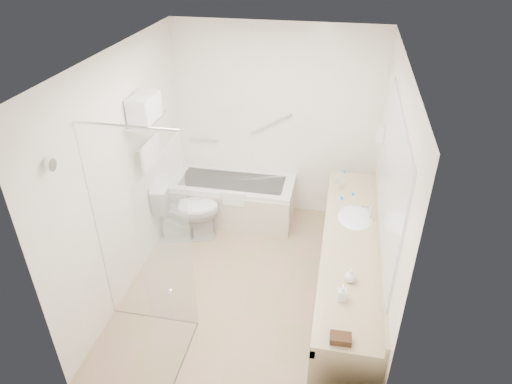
% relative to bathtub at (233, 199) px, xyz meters
% --- Properties ---
extents(floor, '(3.20, 3.20, 0.00)m').
position_rel_bathtub_xyz_m(floor, '(0.50, -1.24, -0.28)').
color(floor, tan).
rests_on(floor, ground).
extents(ceiling, '(2.60, 3.20, 0.10)m').
position_rel_bathtub_xyz_m(ceiling, '(0.50, -1.24, 2.22)').
color(ceiling, silver).
rests_on(ceiling, wall_back).
extents(wall_back, '(2.60, 0.10, 2.50)m').
position_rel_bathtub_xyz_m(wall_back, '(0.50, 0.36, 0.97)').
color(wall_back, white).
rests_on(wall_back, ground).
extents(wall_front, '(2.60, 0.10, 2.50)m').
position_rel_bathtub_xyz_m(wall_front, '(0.50, -2.84, 0.97)').
color(wall_front, white).
rests_on(wall_front, ground).
extents(wall_left, '(0.10, 3.20, 2.50)m').
position_rel_bathtub_xyz_m(wall_left, '(-0.80, -1.24, 0.97)').
color(wall_left, white).
rests_on(wall_left, ground).
extents(wall_right, '(0.10, 3.20, 2.50)m').
position_rel_bathtub_xyz_m(wall_right, '(1.80, -1.24, 0.97)').
color(wall_right, white).
rests_on(wall_right, ground).
extents(bathtub, '(1.60, 0.73, 0.59)m').
position_rel_bathtub_xyz_m(bathtub, '(0.00, 0.00, 0.00)').
color(bathtub, silver).
rests_on(bathtub, floor).
extents(grab_bar_short, '(0.40, 0.03, 0.03)m').
position_rel_bathtub_xyz_m(grab_bar_short, '(-0.45, 0.32, 0.67)').
color(grab_bar_short, silver).
rests_on(grab_bar_short, wall_back).
extents(grab_bar_long, '(0.53, 0.03, 0.33)m').
position_rel_bathtub_xyz_m(grab_bar_long, '(0.45, 0.32, 0.97)').
color(grab_bar_long, silver).
rests_on(grab_bar_long, wall_back).
extents(shower_enclosure, '(0.96, 0.91, 2.11)m').
position_rel_bathtub_xyz_m(shower_enclosure, '(-0.13, -2.16, 0.79)').
color(shower_enclosure, silver).
rests_on(shower_enclosure, floor).
extents(towel_shelf, '(0.24, 0.55, 0.81)m').
position_rel_bathtub_xyz_m(towel_shelf, '(-0.67, -0.89, 1.48)').
color(towel_shelf, silver).
rests_on(towel_shelf, wall_left).
extents(vanity_counter, '(0.55, 2.70, 0.95)m').
position_rel_bathtub_xyz_m(vanity_counter, '(1.52, -1.39, 0.36)').
color(vanity_counter, tan).
rests_on(vanity_counter, floor).
extents(sink, '(0.40, 0.52, 0.14)m').
position_rel_bathtub_xyz_m(sink, '(1.55, -0.99, 0.54)').
color(sink, silver).
rests_on(sink, vanity_counter).
extents(faucet, '(0.03, 0.03, 0.14)m').
position_rel_bathtub_xyz_m(faucet, '(1.70, -0.99, 0.65)').
color(faucet, silver).
rests_on(faucet, vanity_counter).
extents(mirror, '(0.02, 2.00, 1.20)m').
position_rel_bathtub_xyz_m(mirror, '(1.79, -1.39, 1.27)').
color(mirror, silver).
rests_on(mirror, wall_right).
extents(hairdryer_unit, '(0.08, 0.10, 0.18)m').
position_rel_bathtub_xyz_m(hairdryer_unit, '(1.75, -0.19, 1.17)').
color(hairdryer_unit, silver).
rests_on(hairdryer_unit, wall_right).
extents(toilet, '(0.89, 0.64, 0.79)m').
position_rel_bathtub_xyz_m(toilet, '(-0.45, -0.54, 0.12)').
color(toilet, silver).
rests_on(toilet, floor).
extents(amenity_basket, '(0.16, 0.11, 0.05)m').
position_rel_bathtub_xyz_m(amenity_basket, '(1.46, -2.64, 0.60)').
color(amenity_basket, '#442918').
rests_on(amenity_basket, vanity_counter).
extents(soap_bottle_a, '(0.09, 0.16, 0.07)m').
position_rel_bathtub_xyz_m(soap_bottle_a, '(1.45, -2.22, 0.61)').
color(soap_bottle_a, silver).
rests_on(soap_bottle_a, vanity_counter).
extents(soap_bottle_b, '(0.11, 0.13, 0.10)m').
position_rel_bathtub_xyz_m(soap_bottle_b, '(1.52, -1.98, 0.62)').
color(soap_bottle_b, silver).
rests_on(soap_bottle_b, vanity_counter).
extents(water_bottle_left, '(0.06, 0.06, 0.20)m').
position_rel_bathtub_xyz_m(water_bottle_left, '(1.40, -0.95, 0.67)').
color(water_bottle_left, silver).
rests_on(water_bottle_left, vanity_counter).
extents(water_bottle_mid, '(0.06, 0.06, 0.18)m').
position_rel_bathtub_xyz_m(water_bottle_mid, '(1.51, -0.82, 0.66)').
color(water_bottle_mid, silver).
rests_on(water_bottle_mid, vanity_counter).
extents(water_bottle_right, '(0.06, 0.06, 0.21)m').
position_rel_bathtub_xyz_m(water_bottle_right, '(1.41, -0.38, 0.67)').
color(water_bottle_right, silver).
rests_on(water_bottle_right, vanity_counter).
extents(drinking_glass_near, '(0.07, 0.07, 0.09)m').
position_rel_bathtub_xyz_m(drinking_glass_near, '(1.33, -0.30, 0.62)').
color(drinking_glass_near, silver).
rests_on(drinking_glass_near, vanity_counter).
extents(drinking_glass_far, '(0.08, 0.08, 0.09)m').
position_rel_bathtub_xyz_m(drinking_glass_far, '(1.39, -0.44, 0.62)').
color(drinking_glass_far, silver).
rests_on(drinking_glass_far, vanity_counter).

